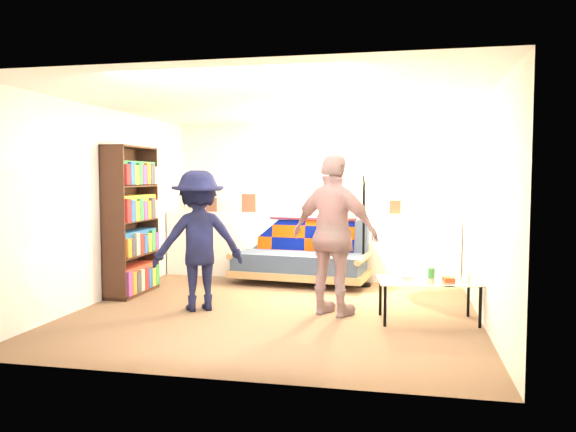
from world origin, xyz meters
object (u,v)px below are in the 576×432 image
Objects in this scene: futon_sofa at (302,256)px; person_left at (199,240)px; floor_lamp at (365,204)px; bookshelf at (131,225)px; person_right at (334,235)px; coffee_table at (429,282)px.

futon_sofa is 2.09m from person_left.
floor_lamp is 2.57m from person_left.
bookshelf is 2.82m from person_right.
person_right reaches higher than futon_sofa.
person_left is (1.19, -0.66, -0.10)m from bookshelf.
futon_sofa is 1.18m from floor_lamp.
floor_lamp is at bearing -72.61° from person_right.
bookshelf reaches higher than futon_sofa.
person_right reaches higher than floor_lamp.
futon_sofa is 1.13× the size of person_right.
floor_lamp is (0.90, -0.03, 0.77)m from futon_sofa.
coffee_table is 0.70× the size of floor_lamp.
coffee_table is at bearing -159.43° from person_right.
coffee_table is (3.78, -0.68, -0.48)m from bookshelf.
bookshelf is 3.20m from floor_lamp.
bookshelf is at bearing -150.27° from futon_sofa.
futon_sofa is 1.05× the size of bookshelf.
person_left is at bearing -29.20° from bookshelf.
floor_lamp is at bearing -164.43° from person_left.
coffee_table is 0.71× the size of person_left.
person_right is (-1.02, 0.07, 0.48)m from coffee_table.
bookshelf is (-2.07, -1.18, 0.51)m from futon_sofa.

